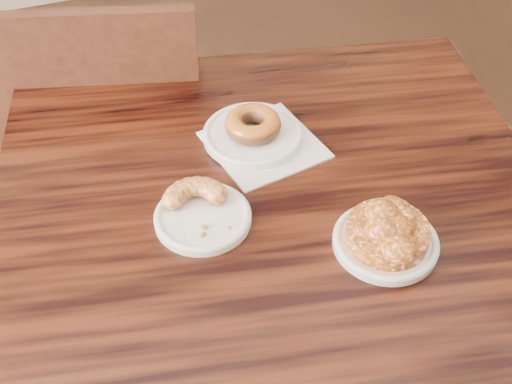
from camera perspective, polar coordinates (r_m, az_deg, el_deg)
name	(u,v)px	position (r m, az deg, el deg)	size (l,w,h in m)	color
cafe_table	(272,339)	(1.31, 1.44, -12.90)	(0.90, 0.90, 0.75)	black
chair_far	(113,133)	(1.67, -12.61, 5.13)	(0.51, 0.51, 0.90)	black
napkin	(264,145)	(1.12, 0.73, 4.21)	(0.18, 0.18, 0.00)	silver
plate_donut	(253,135)	(1.13, -0.28, 5.09)	(0.18, 0.18, 0.01)	white
plate_cruller	(203,218)	(0.99, -4.74, -2.30)	(0.15, 0.15, 0.01)	silver
plate_fritter	(385,242)	(0.97, 11.43, -4.41)	(0.16, 0.16, 0.01)	silver
glazed_donut	(253,124)	(1.11, -0.28, 6.03)	(0.10, 0.10, 0.03)	#9A4B16
apple_fritter	(388,230)	(0.95, 11.65, -3.37)	(0.17, 0.17, 0.04)	#492607
cruller_fragment	(202,208)	(0.97, -4.82, -1.41)	(0.12, 0.12, 0.03)	brown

